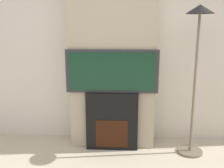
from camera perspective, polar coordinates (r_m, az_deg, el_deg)
name	(u,v)px	position (r m, az deg, el deg)	size (l,w,h in m)	color
wall_back	(113,42)	(3.40, 0.32, 9.51)	(6.00, 0.06, 2.70)	silver
chimney_breast	(113,43)	(3.20, 0.16, 9.31)	(1.08, 0.34, 2.70)	tan
fireplace	(112,121)	(3.23, 0.00, -8.42)	(0.66, 0.15, 0.75)	black
television	(112,71)	(3.06, 0.00, 2.92)	(1.14, 0.07, 0.53)	#2D2D33
floor_lamp	(198,45)	(3.07, 18.96, 8.42)	(0.32, 0.32, 1.80)	#726651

